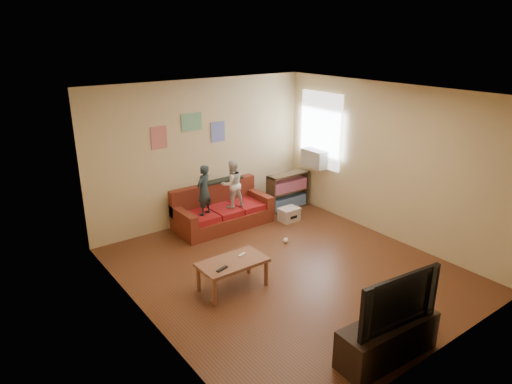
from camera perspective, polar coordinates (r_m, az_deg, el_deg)
room_shell at (r=6.65m, az=4.10°, el=0.58°), size 4.52×5.02×2.72m
sofa at (r=8.66m, az=-4.35°, el=-2.46°), size 1.82×0.84×0.80m
child_a at (r=8.11m, az=-6.54°, el=0.23°), size 0.39×0.34×0.92m
child_b at (r=8.41m, az=-3.00°, el=1.01°), size 0.48×0.39×0.91m
coffee_table at (r=6.54m, az=-2.96°, el=-9.09°), size 0.97×0.53×0.44m
remote at (r=6.30m, az=-4.27°, el=-9.57°), size 0.20×0.10×0.02m
game_controller at (r=6.64m, az=-1.76°, el=-7.86°), size 0.14×0.07×0.03m
bookshelf at (r=9.46m, az=4.00°, el=-0.09°), size 0.93×0.28×0.75m
window at (r=9.20m, az=8.08°, el=7.67°), size 0.04×1.08×1.48m
ac_unit at (r=9.25m, az=7.38°, el=4.19°), size 0.28×0.55×0.35m
artwork_left at (r=8.14m, az=-12.03°, el=6.67°), size 0.30×0.01×0.40m
artwork_center at (r=8.38m, az=-8.06°, el=8.67°), size 0.42×0.01×0.32m
artwork_right at (r=8.70m, az=-4.78°, el=7.51°), size 0.30×0.01×0.38m
file_box at (r=8.88m, az=4.16°, el=-2.80°), size 0.38×0.29×0.27m
tv_stand at (r=5.57m, az=16.09°, el=-17.30°), size 1.27×0.48×0.47m
television at (r=5.27m, az=16.66°, el=-12.47°), size 1.11×0.26×0.63m
tissue at (r=8.02m, az=3.74°, el=-6.05°), size 0.11×0.11×0.09m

